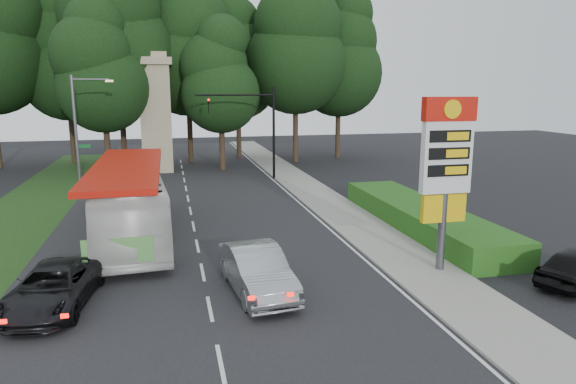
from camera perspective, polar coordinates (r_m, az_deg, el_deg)
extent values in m
plane|color=black|center=(17.11, -8.54, -13.45)|extent=(120.00, 120.00, 0.00)
cube|color=black|center=(28.42, -10.56, -3.26)|extent=(14.00, 80.00, 0.02)
cube|color=gray|center=(29.96, 5.89, -2.25)|extent=(3.00, 80.00, 0.12)
cube|color=#193814|center=(35.26, -26.67, -1.42)|extent=(5.00, 50.00, 0.02)
cube|color=#205416|center=(27.44, 14.59, -2.71)|extent=(3.00, 14.00, 1.20)
cylinder|color=#59595E|center=(21.04, 16.71, -4.36)|extent=(0.32, 0.32, 3.20)
cube|color=#E8B70C|center=(20.79, 16.87, -1.70)|extent=(1.80, 0.25, 1.10)
cube|color=silver|center=(20.44, 17.20, 3.76)|extent=(2.00, 0.35, 2.80)
cube|color=#B81409|center=(20.29, 17.51, 8.80)|extent=(2.10, 0.40, 0.90)
cylinder|color=#E8B70C|center=(20.10, 17.83, 8.76)|extent=(0.70, 0.05, 0.70)
cube|color=black|center=(20.19, 17.61, 5.93)|extent=(1.70, 0.04, 0.45)
cube|color=black|center=(20.26, 17.50, 4.10)|extent=(1.70, 0.04, 0.45)
cube|color=black|center=(20.35, 17.38, 2.29)|extent=(1.70, 0.04, 0.45)
cylinder|color=black|center=(40.46, -1.60, 6.49)|extent=(0.20, 0.20, 7.20)
cylinder|color=black|center=(39.81, -5.93, 10.67)|extent=(6.00, 0.14, 0.14)
imported|color=black|center=(39.61, -8.84, 10.23)|extent=(0.18, 0.22, 1.10)
sphere|color=#FF0C05|center=(39.46, -8.82, 10.08)|extent=(0.18, 0.18, 0.18)
cylinder|color=#59595E|center=(38.11, -22.48, 5.91)|extent=(0.20, 0.20, 8.00)
cylinder|color=#59595E|center=(37.80, -21.09, 11.60)|extent=(2.40, 0.12, 0.12)
cube|color=#FFE599|center=(37.66, -19.23, 11.58)|extent=(0.50, 0.22, 0.14)
cube|color=#0C591E|center=(38.11, -21.71, 4.75)|extent=(0.85, 0.04, 0.22)
cube|color=#0C591E|center=(38.66, -22.25, 4.35)|extent=(0.04, 0.85, 0.22)
cube|color=gray|center=(45.57, -14.43, 7.84)|extent=(2.50, 2.50, 9.00)
cube|color=gray|center=(45.53, -14.74, 13.87)|extent=(3.00, 3.00, 0.60)
cube|color=gray|center=(45.56, -14.78, 14.50)|extent=(2.20, 2.20, 0.50)
cylinder|color=#2D2116|center=(53.42, -22.85, 5.87)|extent=(0.50, 0.50, 5.40)
sphere|color=black|center=(53.24, -23.32, 11.81)|extent=(8.40, 8.40, 8.40)
sphere|color=black|center=(53.38, -23.59, 15.02)|extent=(7.20, 7.20, 7.20)
sphere|color=black|center=(53.64, -23.82, 17.73)|extent=(5.40, 5.40, 5.40)
cylinder|color=#2D2116|center=(48.80, -17.84, 6.39)|extent=(0.50, 0.50, 6.48)
sphere|color=black|center=(48.71, -18.33, 14.21)|extent=(10.08, 10.08, 10.08)
sphere|color=black|center=(49.04, -18.62, 18.40)|extent=(8.64, 8.64, 8.64)
cylinder|color=#2D2116|center=(50.70, -10.83, 6.61)|extent=(0.50, 0.50, 5.94)
sphere|color=black|center=(50.55, -11.10, 13.52)|extent=(9.24, 9.24, 9.24)
sphere|color=black|center=(50.78, -11.25, 17.24)|extent=(7.92, 7.92, 7.92)
cylinder|color=#2D2116|center=(53.15, -5.49, 6.59)|extent=(0.50, 0.50, 5.22)
sphere|color=black|center=(52.96, -5.61, 12.39)|extent=(8.12, 8.12, 8.12)
sphere|color=black|center=(53.08, -5.67, 15.52)|extent=(6.96, 6.96, 6.96)
sphere|color=black|center=(53.31, -5.73, 18.16)|extent=(5.22, 5.22, 5.22)
cylinder|color=#2D2116|center=(50.13, 0.84, 6.86)|extent=(0.50, 0.50, 6.12)
sphere|color=black|center=(50.01, 0.86, 14.06)|extent=(9.52, 9.52, 9.52)
sphere|color=black|center=(50.27, 0.87, 17.94)|extent=(8.16, 8.16, 8.16)
cylinder|color=#2D2116|center=(53.47, 5.56, 6.82)|extent=(0.50, 0.50, 5.58)
sphere|color=black|center=(53.30, 5.68, 12.97)|extent=(8.68, 8.68, 8.68)
sphere|color=black|center=(53.47, 5.75, 16.29)|extent=(7.44, 7.44, 7.44)
sphere|color=black|center=(53.75, 5.81, 19.09)|extent=(5.58, 5.58, 5.58)
cylinder|color=#2D2116|center=(45.01, -19.42, 4.74)|extent=(0.50, 0.50, 4.68)
sphere|color=black|center=(44.75, -19.84, 10.86)|extent=(7.28, 7.28, 7.28)
sphere|color=black|center=(44.82, -20.08, 14.18)|extent=(6.24, 6.24, 6.24)
sphere|color=black|center=(45.00, -20.28, 16.98)|extent=(4.68, 4.68, 4.68)
cylinder|color=#2D2116|center=(45.49, -7.33, 5.14)|extent=(0.50, 0.50, 4.32)
sphere|color=black|center=(45.21, -7.48, 10.74)|extent=(6.72, 6.72, 6.72)
sphere|color=black|center=(45.24, -7.56, 13.78)|extent=(5.76, 5.76, 5.76)
sphere|color=black|center=(45.37, -7.63, 16.36)|extent=(4.32, 4.32, 4.32)
imported|color=white|center=(25.94, -17.26, -0.98)|extent=(3.96, 13.02, 3.58)
imported|color=#9FA1A6|center=(18.42, -3.47, -8.68)|extent=(2.30, 5.18, 1.65)
imported|color=black|center=(18.93, -24.64, -9.61)|extent=(2.97, 5.29, 1.40)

